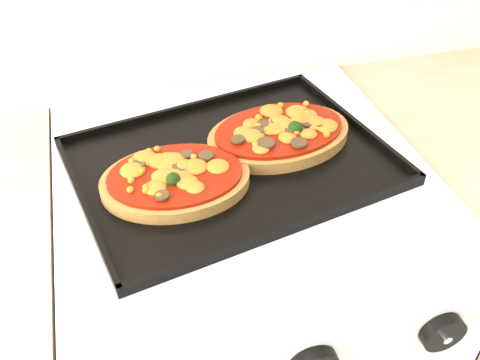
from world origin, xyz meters
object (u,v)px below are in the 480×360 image
object	(u,v)px
pizza_left	(175,178)
stove	(243,334)
baking_tray	(231,160)
pizza_right	(279,133)

from	to	relation	value
pizza_left	stove	bearing A→B (deg)	12.65
baking_tray	pizza_right	distance (m)	0.10
stove	baking_tray	distance (m)	0.47
baking_tray	pizza_right	xyz separation A→B (m)	(0.09, 0.03, 0.02)
baking_tray	pizza_left	xyz separation A→B (m)	(-0.10, -0.04, 0.01)
pizza_left	pizza_right	bearing A→B (deg)	19.92
stove	baking_tray	bearing A→B (deg)	143.99
stove	pizza_left	bearing A→B (deg)	-167.35
pizza_left	pizza_right	distance (m)	0.20
baking_tray	pizza_left	distance (m)	0.11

